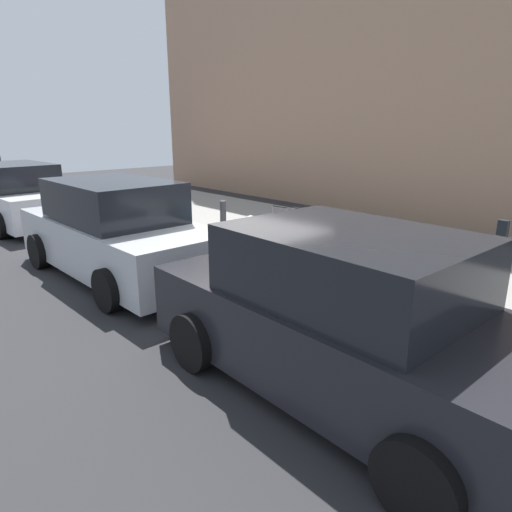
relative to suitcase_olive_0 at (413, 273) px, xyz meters
The scene contains 14 objects.
ground_plane 3.08m from the suitcase_olive_0, 17.30° to the left, with size 40.00×40.00×0.00m, color #28282B.
sidewalk_curb 3.34m from the suitcase_olive_0, 28.83° to the right, with size 18.00×5.00×0.14m, color gray.
suitcase_olive_0 is the anchor object (origin of this frame).
suitcase_teal_1 0.55m from the suitcase_olive_0, 12.72° to the left, with size 0.43×0.23×0.97m.
suitcase_silver_2 1.09m from the suitcase_olive_0, ahead, with size 0.50×0.18×0.59m.
suitcase_red_3 1.64m from the suitcase_olive_0, ahead, with size 0.43×0.27×0.73m.
suitcase_navy_4 2.18m from the suitcase_olive_0, ahead, with size 0.50×0.28×1.02m.
suitcase_maroon_5 2.72m from the suitcase_olive_0, ahead, with size 0.41×0.22×1.00m.
fire_hydrant 3.47m from the suitcase_olive_0, ahead, with size 0.39×0.21×0.71m.
bollard_post 4.17m from the suitcase_olive_0, ahead, with size 0.13×0.13×0.93m, color #333338.
parking_meter 1.17m from the suitcase_olive_0, 169.39° to the right, with size 0.12×0.09×1.27m.
parked_car_charcoal_0 2.65m from the suitcase_olive_0, 104.97° to the left, with size 4.29×2.07×1.64m.
parked_car_silver_1 4.91m from the suitcase_olive_0, 31.24° to the left, with size 4.54×2.00×1.67m.
parked_car_white_2 10.30m from the suitcase_olive_0, 14.30° to the left, with size 4.64×2.12×1.61m.
Camera 1 is at (-5.94, 4.98, 2.56)m, focal length 31.61 mm.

